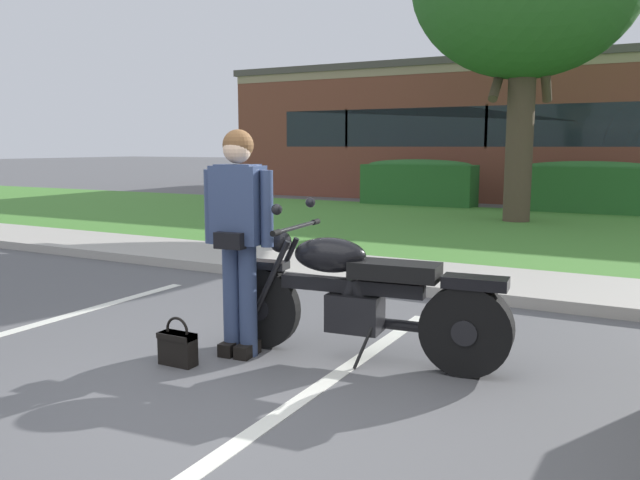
{
  "coord_description": "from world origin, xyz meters",
  "views": [
    {
      "loc": [
        2.06,
        -3.16,
        1.58
      ],
      "look_at": [
        -0.28,
        1.22,
        0.85
      ],
      "focal_mm": 35.79,
      "sensor_mm": 36.0,
      "label": 1
    }
  ],
  "objects_px": {
    "handbag": "(178,346)",
    "hedge_left": "(419,182)",
    "rider_person": "(238,226)",
    "hedge_center_left": "(590,187)",
    "motorcycle": "(369,298)"
  },
  "relations": [
    {
      "from": "rider_person",
      "to": "handbag",
      "type": "bearing_deg",
      "value": -122.36
    },
    {
      "from": "handbag",
      "to": "rider_person",
      "type": "bearing_deg",
      "value": 57.64
    },
    {
      "from": "rider_person",
      "to": "hedge_left",
      "type": "xyz_separation_m",
      "value": [
        -2.85,
        12.13,
        -0.34
      ]
    },
    {
      "from": "hedge_left",
      "to": "rider_person",
      "type": "bearing_deg",
      "value": -76.76
    },
    {
      "from": "handbag",
      "to": "hedge_center_left",
      "type": "relative_size",
      "value": 0.12
    },
    {
      "from": "rider_person",
      "to": "handbag",
      "type": "height_order",
      "value": "rider_person"
    },
    {
      "from": "rider_person",
      "to": "hedge_center_left",
      "type": "bearing_deg",
      "value": 83.85
    },
    {
      "from": "motorcycle",
      "to": "handbag",
      "type": "relative_size",
      "value": 6.23
    },
    {
      "from": "motorcycle",
      "to": "handbag",
      "type": "distance_m",
      "value": 1.44
    },
    {
      "from": "rider_person",
      "to": "hedge_left",
      "type": "bearing_deg",
      "value": 103.24
    },
    {
      "from": "motorcycle",
      "to": "rider_person",
      "type": "xyz_separation_m",
      "value": [
        -0.93,
        -0.32,
        0.51
      ]
    },
    {
      "from": "handbag",
      "to": "motorcycle",
      "type": "bearing_deg",
      "value": 31.55
    },
    {
      "from": "handbag",
      "to": "hedge_left",
      "type": "height_order",
      "value": "hedge_left"
    },
    {
      "from": "motorcycle",
      "to": "rider_person",
      "type": "distance_m",
      "value": 1.11
    },
    {
      "from": "hedge_left",
      "to": "hedge_center_left",
      "type": "xyz_separation_m",
      "value": [
        4.16,
        0.0,
        0.0
      ]
    }
  ]
}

